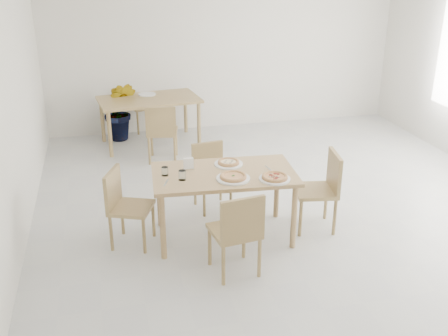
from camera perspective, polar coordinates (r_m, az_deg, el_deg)
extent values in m
plane|color=beige|center=(6.28, 7.57, -4.96)|extent=(7.00, 7.00, 0.00)
plane|color=silver|center=(9.04, 0.07, 13.14)|extent=(6.00, 0.00, 6.00)
plane|color=silver|center=(5.46, -22.65, 5.08)|extent=(0.00, 7.00, 7.00)
cube|color=tan|center=(5.45, 0.00, -0.68)|extent=(1.54, 0.95, 0.04)
cylinder|color=tan|center=(5.24, -6.69, -6.41)|extent=(0.06, 0.06, 0.71)
cylinder|color=tan|center=(5.44, 7.62, -5.30)|extent=(0.06, 0.06, 0.71)
cylinder|color=tan|center=(5.86, -7.05, -3.13)|extent=(0.06, 0.06, 0.71)
cylinder|color=tan|center=(6.04, 5.76, -2.26)|extent=(0.06, 0.06, 0.71)
cube|color=tan|center=(4.97, 1.12, -6.87)|extent=(0.48, 0.48, 0.04)
cube|color=tan|center=(4.71, 2.05, -5.58)|extent=(0.43, 0.10, 0.41)
cylinder|color=tan|center=(5.29, 2.17, -7.76)|extent=(0.04, 0.04, 0.42)
cylinder|color=tan|center=(5.18, -1.57, -8.52)|extent=(0.04, 0.04, 0.42)
cylinder|color=tan|center=(5.01, 3.87, -9.71)|extent=(0.04, 0.04, 0.42)
cylinder|color=tan|center=(4.89, -0.06, -10.57)|extent=(0.04, 0.04, 0.42)
cube|color=tan|center=(6.19, -1.25, -1.07)|extent=(0.44, 0.44, 0.04)
cube|color=tan|center=(6.27, -1.83, 1.23)|extent=(0.39, 0.09, 0.37)
cylinder|color=tan|center=(6.09, -2.16, -3.68)|extent=(0.03, 0.03, 0.38)
cylinder|color=tan|center=(6.19, 0.74, -3.18)|extent=(0.03, 0.03, 0.38)
cylinder|color=tan|center=(6.37, -3.16, -2.44)|extent=(0.03, 0.03, 0.38)
cylinder|color=tan|center=(6.47, -0.37, -1.99)|extent=(0.03, 0.03, 0.38)
cube|color=tan|center=(5.52, -10.05, -4.30)|extent=(0.53, 0.53, 0.04)
cube|color=tan|center=(5.49, -12.03, -2.15)|extent=(0.19, 0.39, 0.39)
cylinder|color=tan|center=(5.43, -8.70, -7.33)|extent=(0.03, 0.03, 0.40)
cylinder|color=tan|center=(5.72, -7.69, -5.61)|extent=(0.03, 0.03, 0.40)
cylinder|color=tan|center=(5.53, -12.18, -6.97)|extent=(0.03, 0.03, 0.40)
cylinder|color=tan|center=(5.82, -11.01, -5.32)|extent=(0.03, 0.03, 0.40)
cube|color=tan|center=(5.83, 9.87, -2.47)|extent=(0.50, 0.50, 0.04)
cube|color=tan|center=(5.79, 11.92, -0.33)|extent=(0.11, 0.44, 0.42)
cylinder|color=tan|center=(6.05, 7.59, -3.80)|extent=(0.04, 0.04, 0.43)
cylinder|color=tan|center=(5.72, 8.33, -5.45)|extent=(0.04, 0.04, 0.43)
cylinder|color=tan|center=(6.14, 11.02, -3.64)|extent=(0.04, 0.04, 0.43)
cylinder|color=tan|center=(5.81, 11.95, -5.26)|extent=(0.04, 0.04, 0.43)
cylinder|color=white|center=(5.27, 1.01, -1.15)|extent=(0.34, 0.34, 0.02)
cylinder|color=white|center=(5.63, 0.50, 0.43)|extent=(0.31, 0.31, 0.02)
cylinder|color=white|center=(5.29, 5.53, -1.18)|extent=(0.32, 0.32, 0.02)
cylinder|color=#EAB66E|center=(5.27, 1.01, -1.00)|extent=(0.29, 0.29, 0.01)
torus|color=#EAB66E|center=(5.26, 1.01, -0.90)|extent=(0.29, 0.29, 0.03)
cylinder|color=#BF5C21|center=(5.26, 1.01, -0.91)|extent=(0.23, 0.23, 0.01)
ellipsoid|color=#1A4D11|center=(5.26, 1.01, -0.84)|extent=(0.05, 0.04, 0.01)
cylinder|color=#EAB66E|center=(5.62, 0.50, 0.57)|extent=(0.30, 0.30, 0.01)
torus|color=#EAB66E|center=(5.62, 0.50, 0.66)|extent=(0.30, 0.30, 0.03)
cylinder|color=#F3EAC8|center=(5.62, 0.50, 0.65)|extent=(0.22, 0.22, 0.01)
cylinder|color=#EAB66E|center=(5.28, 5.54, -1.03)|extent=(0.29, 0.29, 0.01)
torus|color=#EAB66E|center=(5.28, 5.54, -0.93)|extent=(0.29, 0.29, 0.03)
cylinder|color=#BF5C21|center=(5.28, 5.54, -0.94)|extent=(0.22, 0.22, 0.01)
cylinder|color=white|center=(5.27, -4.56, -0.78)|extent=(0.07, 0.07, 0.10)
cylinder|color=white|center=(5.39, -6.46, -0.35)|extent=(0.07, 0.07, 0.09)
cube|color=silver|center=(5.53, -3.87, -0.07)|extent=(0.11, 0.06, 0.01)
cube|color=white|center=(5.50, -3.88, 0.54)|extent=(0.10, 0.04, 0.11)
cube|color=silver|center=(5.22, -6.32, -1.61)|extent=(0.08, 0.17, 0.01)
cube|color=silver|center=(5.54, 4.93, -0.09)|extent=(0.04, 0.18, 0.01)
cube|color=tan|center=(8.34, -8.18, 7.39)|extent=(1.63, 1.06, 0.04)
cylinder|color=tan|center=(7.98, -12.32, 3.59)|extent=(0.06, 0.06, 0.71)
cylinder|color=tan|center=(8.27, -2.75, 4.76)|extent=(0.06, 0.06, 0.71)
cylinder|color=tan|center=(8.68, -13.09, 5.05)|extent=(0.06, 0.06, 0.71)
cylinder|color=tan|center=(8.95, -4.21, 6.11)|extent=(0.06, 0.06, 0.71)
cube|color=tan|center=(7.71, -6.73, 3.94)|extent=(0.51, 0.51, 0.04)
cube|color=tan|center=(7.45, -6.91, 5.10)|extent=(0.43, 0.12, 0.41)
cylinder|color=tan|center=(7.94, -5.23, 2.82)|extent=(0.04, 0.04, 0.42)
cylinder|color=tan|center=(7.97, -7.87, 2.77)|extent=(0.04, 0.04, 0.42)
cylinder|color=tan|center=(7.60, -5.37, 1.89)|extent=(0.04, 0.04, 0.42)
cylinder|color=tan|center=(7.63, -8.12, 1.84)|extent=(0.04, 0.04, 0.42)
cube|color=tan|center=(9.11, -8.83, 6.63)|extent=(0.52, 0.52, 0.04)
cube|color=tan|center=(9.22, -9.36, 8.18)|extent=(0.40, 0.16, 0.39)
cylinder|color=tan|center=(8.95, -9.35, 4.84)|extent=(0.04, 0.04, 0.40)
cylinder|color=tan|center=(9.08, -7.29, 5.21)|extent=(0.04, 0.04, 0.40)
cylinder|color=tan|center=(9.27, -10.18, 5.39)|extent=(0.04, 0.04, 0.40)
cylinder|color=tan|center=(9.39, -8.17, 5.75)|extent=(0.04, 0.04, 0.40)
cylinder|color=white|center=(8.54, -8.38, 7.95)|extent=(0.28, 0.28, 0.02)
imported|color=#247021|center=(8.67, -11.19, 6.07)|extent=(0.64, 0.58, 0.96)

